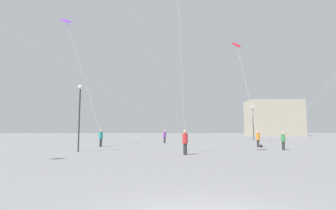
# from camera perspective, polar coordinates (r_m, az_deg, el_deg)

# --- Properties ---
(person_in_orange) EXTENTS (0.36, 0.36, 1.67)m
(person_in_orange) POSITION_cam_1_polar(r_m,az_deg,el_deg) (28.43, 19.43, -7.02)
(person_in_orange) COLOR #2D2D33
(person_in_orange) RESTS_ON ground_plane
(person_in_red) EXTENTS (0.39, 0.39, 1.79)m
(person_in_red) POSITION_cam_1_polar(r_m,az_deg,el_deg) (18.63, 3.83, -8.04)
(person_in_red) COLOR #2D2D33
(person_in_red) RESTS_ON ground_plane
(person_in_green) EXTENTS (0.35, 0.35, 1.61)m
(person_in_green) POSITION_cam_1_polar(r_m,az_deg,el_deg) (25.10, 24.30, -7.16)
(person_in_green) COLOR #2D2D33
(person_in_green) RESTS_ON ground_plane
(person_in_teal) EXTENTS (0.40, 0.40, 1.83)m
(person_in_teal) POSITION_cam_1_polar(r_m,az_deg,el_deg) (28.52, -14.75, -6.98)
(person_in_teal) COLOR #2D2D33
(person_in_teal) RESTS_ON ground_plane
(person_in_purple) EXTENTS (0.39, 0.39, 1.78)m
(person_in_purple) POSITION_cam_1_polar(r_m,az_deg,el_deg) (35.02, -0.76, -6.92)
(person_in_purple) COLOR #2D2D33
(person_in_purple) RESTS_ON ground_plane
(kite_violet_delta) EXTENTS (5.96, 3.45, 14.17)m
(kite_violet_delta) POSITION_cam_1_polar(r_m,az_deg,el_deg) (35.06, -21.58, 16.60)
(kite_violet_delta) COLOR purple
(kite_crimson_delta) EXTENTS (2.20, 11.19, 13.67)m
(kite_crimson_delta) POSITION_cam_1_polar(r_m,az_deg,el_deg) (40.48, 15.13, 12.56)
(kite_crimson_delta) COLOR red
(building_left_hall) EXTENTS (15.98, 10.24, 10.95)m
(building_left_hall) POSITION_cam_1_polar(r_m,az_deg,el_deg) (86.48, 22.43, -2.74)
(building_left_hall) COLOR #B2A893
(building_left_hall) RESTS_ON ground_plane
(lamppost_east) EXTENTS (0.36, 0.36, 5.56)m
(lamppost_east) POSITION_cam_1_polar(r_m,az_deg,el_deg) (22.55, -19.11, -0.47)
(lamppost_east) COLOR #2D2D30
(lamppost_east) RESTS_ON ground_plane
(lamppost_west) EXTENTS (0.36, 0.36, 5.90)m
(lamppost_west) POSITION_cam_1_polar(r_m,az_deg,el_deg) (46.52, 18.43, -2.76)
(lamppost_west) COLOR #2D2D30
(lamppost_west) RESTS_ON ground_plane
(handbag_beside_flyer) EXTENTS (0.15, 0.32, 0.24)m
(handbag_beside_flyer) POSITION_cam_1_polar(r_m,az_deg,el_deg) (28.68, 20.06, -8.58)
(handbag_beside_flyer) COLOR black
(handbag_beside_flyer) RESTS_ON ground_plane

